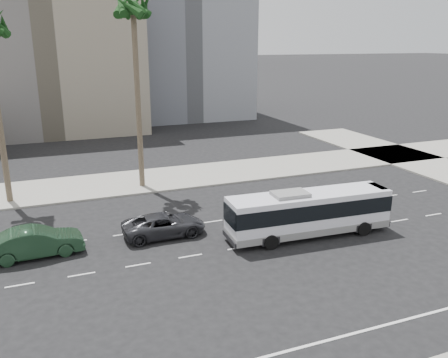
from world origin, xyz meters
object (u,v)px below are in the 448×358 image
car_b (36,242)px  city_bus (309,212)px  palm_near (133,12)px  car_a (164,225)px

car_b → city_bus: bearing=-104.1°
city_bus → palm_near: bearing=121.8°
city_bus → car_b: city_bus is taller
city_bus → palm_near: palm_near is taller
car_a → palm_near: (0.81, 10.56, 13.17)m
car_b → palm_near: bearing=-40.8°
city_bus → car_b: (-15.96, 3.09, -0.73)m
city_bus → palm_near: size_ratio=0.69×
palm_near → car_a: bearing=-94.4°
city_bus → palm_near: 20.03m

